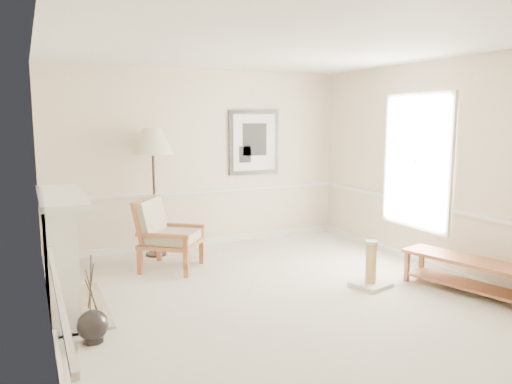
# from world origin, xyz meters

# --- Properties ---
(ground) EXTENTS (5.50, 5.50, 0.00)m
(ground) POSITION_xyz_m (0.00, 0.00, 0.00)
(ground) COLOR silver
(ground) RESTS_ON ground
(room) EXTENTS (5.04, 5.54, 2.92)m
(room) POSITION_xyz_m (0.14, 0.08, 1.87)
(room) COLOR beige
(room) RESTS_ON ground
(fireplace) EXTENTS (0.64, 1.64, 1.31)m
(fireplace) POSITION_xyz_m (-2.34, 0.60, 0.64)
(fireplace) COLOR white
(fireplace) RESTS_ON ground
(floor_vase) EXTENTS (0.29, 0.29, 0.86)m
(floor_vase) POSITION_xyz_m (-2.15, -0.36, 0.16)
(floor_vase) COLOR black
(floor_vase) RESTS_ON ground
(armchair) EXTENTS (1.10, 1.08, 1.00)m
(armchair) POSITION_xyz_m (-0.93, 1.68, 0.54)
(armchair) COLOR #965430
(armchair) RESTS_ON ground
(floor_lamp) EXTENTS (0.62, 0.62, 1.96)m
(floor_lamp) POSITION_xyz_m (-0.88, 2.40, 1.71)
(floor_lamp) COLOR black
(floor_lamp) RESTS_ON ground
(bench) EXTENTS (0.83, 1.57, 0.43)m
(bench) POSITION_xyz_m (2.15, -0.83, 0.29)
(bench) COLOR #965430
(bench) RESTS_ON ground
(scratching_post) EXTENTS (0.51, 0.51, 0.59)m
(scratching_post) POSITION_xyz_m (1.24, -0.19, 0.19)
(scratching_post) COLOR beige
(scratching_post) RESTS_ON ground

